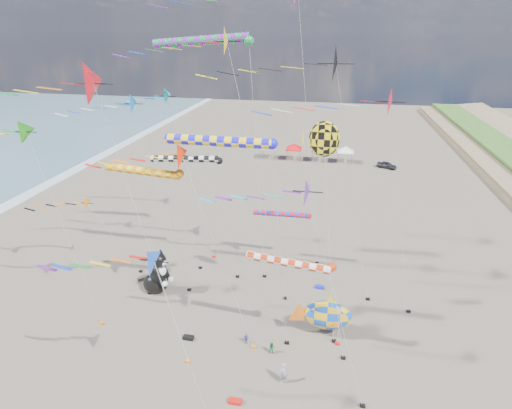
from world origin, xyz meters
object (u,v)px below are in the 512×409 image
at_px(child_blue, 246,339).
at_px(parked_car, 387,165).
at_px(child_green, 272,348).
at_px(person_adult, 284,374).
at_px(fish_inflatable, 326,315).
at_px(cat_inflatable, 156,271).

height_order(child_blue, parked_car, parked_car).
height_order(child_green, child_blue, child_green).
height_order(person_adult, child_green, person_adult).
distance_m(fish_inflatable, child_green, 5.31).
bearing_deg(cat_inflatable, child_green, -8.51).
bearing_deg(person_adult, child_blue, 104.98).
relative_size(cat_inflatable, child_blue, 5.17).
bearing_deg(parked_car, cat_inflatable, 174.72).
height_order(cat_inflatable, child_green, cat_inflatable).
height_order(person_adult, child_blue, person_adult).
xyz_separation_m(cat_inflatable, child_blue, (10.07, -5.30, -1.95)).
bearing_deg(child_blue, person_adult, -70.36).
xyz_separation_m(child_green, child_blue, (-2.29, 0.76, -0.09)).
relative_size(fish_inflatable, parked_car, 1.49).
distance_m(person_adult, parked_car, 54.33).
bearing_deg(child_green, child_blue, 152.24).
bearing_deg(cat_inflatable, fish_inflatable, 7.15).
distance_m(fish_inflatable, person_adult, 6.46).
bearing_deg(fish_inflatable, cat_inflatable, 169.56).
relative_size(fish_inflatable, person_adult, 3.04).
relative_size(child_green, child_blue, 1.18).
xyz_separation_m(person_adult, child_blue, (-3.57, 3.43, -0.43)).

